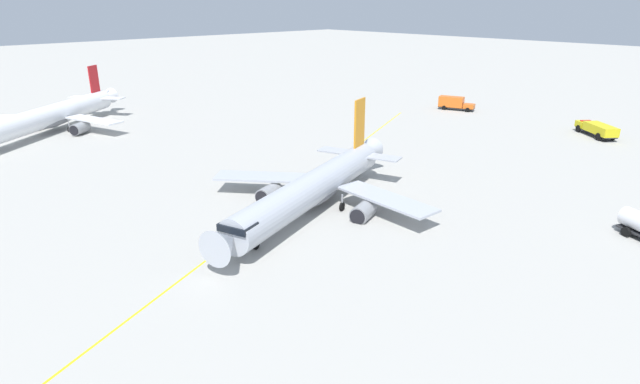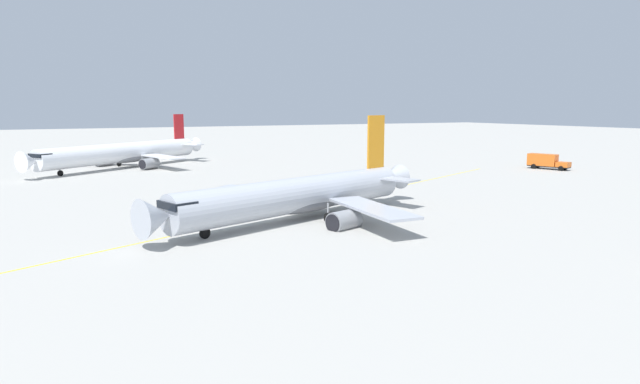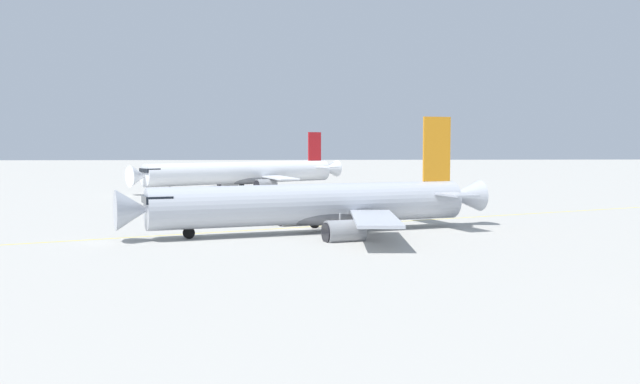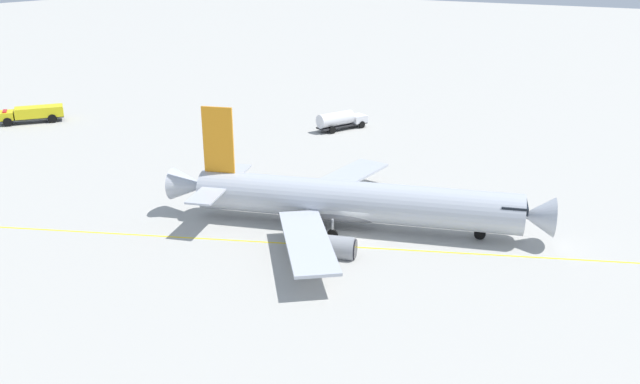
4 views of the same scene
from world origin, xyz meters
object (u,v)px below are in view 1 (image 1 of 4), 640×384
catering_truck_truck (454,103)px  fire_tender_truck (597,129)px  airliner_secondary (47,118)px  airliner_main (314,189)px

catering_truck_truck → fire_tender_truck: bearing=-23.4°
airliner_secondary → fire_tender_truck: bearing=99.2°
airliner_secondary → fire_tender_truck: (74.91, 74.85, -1.54)m
fire_tender_truck → catering_truck_truck: catering_truck_truck is taller
airliner_main → catering_truck_truck: airliner_main is taller
fire_tender_truck → catering_truck_truck: size_ratio=1.11×
airliner_main → catering_truck_truck: 70.42m
airliner_main → catering_truck_truck: (-22.71, 66.64, -1.01)m
fire_tender_truck → catering_truck_truck: 33.15m
airliner_main → fire_tender_truck: bearing=152.4°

